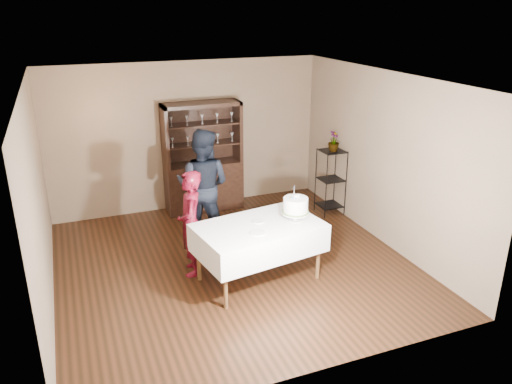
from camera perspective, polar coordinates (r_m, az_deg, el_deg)
floor at (r=7.49m, az=-2.57°, el=-8.22°), size 5.00×5.00×0.00m
ceiling at (r=6.61m, az=-2.95°, el=12.70°), size 5.00×5.00×0.00m
back_wall at (r=9.24m, az=-7.81°, el=6.32°), size 5.00×0.02×2.70m
wall_left at (r=6.62m, az=-23.67°, el=-1.15°), size 0.02×5.00×2.70m
wall_right at (r=8.05m, az=14.38°, el=3.68°), size 0.02×5.00×2.70m
china_hutch at (r=9.25m, az=-6.03°, el=1.98°), size 1.40×0.48×2.00m
plant_etagere at (r=9.10m, az=8.53°, el=1.45°), size 0.42×0.42×1.20m
cake_table at (r=6.81m, az=0.30°, el=-5.26°), size 1.81×1.27×0.83m
woman at (r=7.00m, az=-7.47°, el=-3.59°), size 0.48×0.62×1.52m
man at (r=7.94m, az=-6.08°, el=0.73°), size 1.13×1.07×1.84m
cake at (r=6.79m, az=4.55°, el=-1.65°), size 0.38×0.38×0.52m
plate_near at (r=6.48m, az=0.17°, el=-4.66°), size 0.24×0.24×0.01m
plate_far at (r=6.81m, az=0.26°, el=-3.36°), size 0.21×0.21×0.01m
potted_plant at (r=8.86m, az=8.88°, el=5.75°), size 0.28×0.28×0.36m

